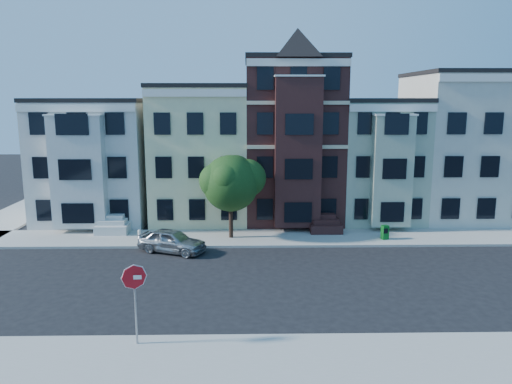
{
  "coord_description": "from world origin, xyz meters",
  "views": [
    {
      "loc": [
        -3.5,
        -24.27,
        9.32
      ],
      "look_at": [
        -2.99,
        2.79,
        4.2
      ],
      "focal_mm": 35.0,
      "sensor_mm": 36.0,
      "label": 1
    }
  ],
  "objects_px": {
    "street_tree": "(231,187)",
    "newspaper_box": "(385,232)",
    "fire_hydrant": "(139,236)",
    "stop_sign": "(135,299)",
    "parked_car": "(172,241)"
  },
  "relations": [
    {
      "from": "newspaper_box",
      "to": "fire_hydrant",
      "type": "height_order",
      "value": "newspaper_box"
    },
    {
      "from": "fire_hydrant",
      "to": "street_tree",
      "type": "bearing_deg",
      "value": 6.78
    },
    {
      "from": "street_tree",
      "to": "fire_hydrant",
      "type": "height_order",
      "value": "street_tree"
    },
    {
      "from": "newspaper_box",
      "to": "stop_sign",
      "type": "distance_m",
      "value": 19.31
    },
    {
      "from": "newspaper_box",
      "to": "stop_sign",
      "type": "bearing_deg",
      "value": -150.19
    },
    {
      "from": "newspaper_box",
      "to": "fire_hydrant",
      "type": "relative_size",
      "value": 1.58
    },
    {
      "from": "street_tree",
      "to": "newspaper_box",
      "type": "relative_size",
      "value": 7.33
    },
    {
      "from": "fire_hydrant",
      "to": "stop_sign",
      "type": "relative_size",
      "value": 0.17
    },
    {
      "from": "street_tree",
      "to": "parked_car",
      "type": "xyz_separation_m",
      "value": [
        -3.53,
        -2.75,
        -2.84
      ]
    },
    {
      "from": "parked_car",
      "to": "stop_sign",
      "type": "distance_m",
      "value": 11.93
    },
    {
      "from": "newspaper_box",
      "to": "stop_sign",
      "type": "height_order",
      "value": "stop_sign"
    },
    {
      "from": "street_tree",
      "to": "newspaper_box",
      "type": "bearing_deg",
      "value": -3.58
    },
    {
      "from": "parked_car",
      "to": "stop_sign",
      "type": "bearing_deg",
      "value": -155.59
    },
    {
      "from": "parked_car",
      "to": "stop_sign",
      "type": "height_order",
      "value": "stop_sign"
    },
    {
      "from": "street_tree",
      "to": "fire_hydrant",
      "type": "xyz_separation_m",
      "value": [
        -5.95,
        -0.71,
        -3.12
      ]
    }
  ]
}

